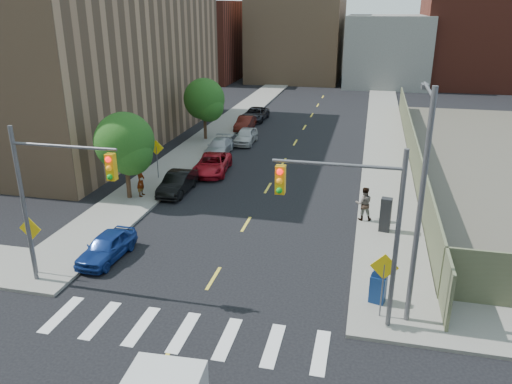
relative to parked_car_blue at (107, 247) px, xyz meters
The scene contains 27 objects.
sidewalk_nw 32.95m from the parked_car_blue, 93.92° to the left, with size 3.50×73.00×0.15m, color gray.
sidewalk_ne 35.45m from the parked_car_blue, 68.05° to the left, with size 3.50×73.00×0.15m, color gray.
fence_north 24.57m from the parked_car_blue, 52.06° to the left, with size 0.12×44.00×2.50m, color #666C4C.
building_nw 27.99m from the parked_car_blue, 127.67° to the left, with size 22.00×30.00×16.00m, color #8C6B4C.
bg_bldg_west 63.78m from the parked_car_blue, 105.05° to the left, with size 14.00×18.00×12.00m, color #592319.
bg_bldg_midwest 63.74m from the parked_car_blue, 90.45° to the left, with size 14.00×16.00×15.00m, color #8C6B4C.
bg_bldg_center 62.99m from the parked_car_blue, 77.59° to the left, with size 12.00×16.00×10.00m, color gray.
bg_bldg_east 69.47m from the parked_car_blue, 66.54° to the left, with size 18.00×18.00×16.00m, color #592319.
signal_nw 4.72m from the parked_car_blue, 100.45° to the right, with size 4.59×0.30×7.00m.
signal_ne 12.41m from the parked_car_blue, 12.89° to the right, with size 4.59×0.30×7.00m.
streetlight_ne 14.55m from the parked_car_blue, ahead, with size 0.25×3.70×9.00m.
warn_sign_nw 3.41m from the parked_car_blue, 137.22° to the right, with size 1.06×0.06×2.83m.
warn_sign_ne 12.95m from the parked_car_blue, ahead, with size 1.06×0.06×2.83m.
warn_sign_midwest 11.68m from the parked_car_blue, 101.43° to the left, with size 1.06×0.06×2.83m.
tree_west_near 8.33m from the parked_car_blue, 108.66° to the left, with size 3.66×3.64×5.52m.
tree_west_far 22.73m from the parked_car_blue, 96.37° to the left, with size 3.66×3.64×5.52m.
parked_car_blue is the anchor object (origin of this frame).
parked_car_black 9.20m from the parked_car_blue, 90.00° to the left, with size 1.44×4.14×1.36m, color black.
parked_car_red 13.66m from the parked_car_blue, 86.05° to the left, with size 2.22×4.81×1.34m, color #A3101C.
parked_car_silver 18.37m from the parked_car_blue, 90.00° to the left, with size 1.74×4.27×1.24m, color #A1A4A9.
parked_car_white 22.11m from the parked_car_blue, 86.63° to the left, with size 1.61×4.00×1.36m, color #B6B6B6.
parked_car_maroon 27.06m from the parked_car_blue, 90.00° to the left, with size 1.37×3.94×1.30m, color #46140E.
parked_car_grey 31.34m from the parked_car_blue, 90.00° to the left, with size 2.22×4.82×1.34m, color black.
mailbox 12.65m from the parked_car_blue, ahead, with size 0.71×0.61×1.48m.
payphone 14.23m from the parked_car_blue, 24.46° to the left, with size 0.55×0.45×1.85m, color black.
pedestrian_west 8.05m from the parked_car_blue, 103.52° to the left, with size 0.71×0.46×1.94m, color gray.
pedestrian_east 13.80m from the parked_car_blue, 31.20° to the left, with size 0.93×0.73×1.92m, color gray.
Camera 1 is at (6.21, -10.53, 11.43)m, focal length 35.00 mm.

